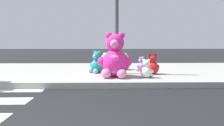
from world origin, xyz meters
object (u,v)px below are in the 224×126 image
object	(u,v)px
plush_tan	(125,63)
plush_lime	(105,62)
plush_pink_large	(115,59)
plush_white	(146,70)
plush_lavender	(141,65)
plush_red	(152,66)
plush_teal	(97,64)
sign_pole	(117,16)

from	to	relation	value
plush_tan	plush_lime	size ratio (longest dim) A/B	1.00
plush_pink_large	plush_white	xyz separation A→B (m)	(0.83, -0.16, -0.28)
plush_lavender	plush_white	xyz separation A→B (m)	(-0.06, -1.21, 0.01)
plush_pink_large	plush_tan	xyz separation A→B (m)	(0.38, 1.42, -0.25)
plush_pink_large	plush_lime	size ratio (longest dim) A/B	2.10
plush_red	plush_teal	xyz separation A→B (m)	(-1.66, 0.31, 0.03)
plush_lime	plush_pink_large	bearing A→B (deg)	-79.65
plush_white	sign_pole	bearing A→B (deg)	135.66
plush_pink_large	plush_red	xyz separation A→B (m)	(1.12, 0.46, -0.24)
plush_red	plush_lavender	bearing A→B (deg)	111.51
plush_pink_large	plush_white	distance (m)	0.89
sign_pole	plush_pink_large	xyz separation A→B (m)	(-0.07, -0.59, -1.21)
plush_lime	plush_lavender	bearing A→B (deg)	-25.39
plush_pink_large	plush_white	bearing A→B (deg)	-10.66
plush_tan	plush_teal	xyz separation A→B (m)	(-0.91, -0.65, 0.04)
plush_red	sign_pole	bearing A→B (deg)	173.41
plush_pink_large	plush_teal	xyz separation A→B (m)	(-0.53, 0.77, -0.21)
plush_lime	plush_teal	world-z (taller)	plush_teal
plush_lime	sign_pole	bearing A→B (deg)	-70.52
plush_lime	plush_tan	bearing A→B (deg)	-16.42
plush_pink_large	plush_white	size ratio (longest dim) A/B	2.42
plush_pink_large	plush_tan	bearing A→B (deg)	75.01
plush_teal	plush_white	xyz separation A→B (m)	(1.36, -0.93, -0.07)
plush_red	plush_lavender	xyz separation A→B (m)	(-0.23, 0.59, -0.05)
plush_teal	plush_pink_large	bearing A→B (deg)	-55.41
plush_pink_large	plush_teal	world-z (taller)	plush_pink_large
plush_tan	plush_lavender	xyz separation A→B (m)	(0.51, -0.36, -0.04)
plush_tan	plush_lime	bearing A→B (deg)	163.58
plush_tan	plush_white	bearing A→B (deg)	-74.13
plush_lavender	plush_teal	bearing A→B (deg)	-168.75
plush_lime	plush_white	size ratio (longest dim) A/B	1.15
plush_red	plush_lavender	distance (m)	0.64
plush_pink_large	plush_lime	bearing A→B (deg)	100.35
plush_pink_large	sign_pole	bearing A→B (deg)	83.16
sign_pole	plush_teal	xyz separation A→B (m)	(-0.60, 0.19, -1.43)
plush_tan	plush_lime	world-z (taller)	plush_lime
plush_pink_large	plush_lavender	size ratio (longest dim) A/B	2.55
plush_lime	plush_white	world-z (taller)	plush_lime
sign_pole	plush_lime	distance (m)	1.83
sign_pole	plush_lavender	xyz separation A→B (m)	(0.82, 0.47, -1.51)
plush_red	plush_tan	size ratio (longest dim) A/B	1.05
plush_red	plush_white	bearing A→B (deg)	-115.46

